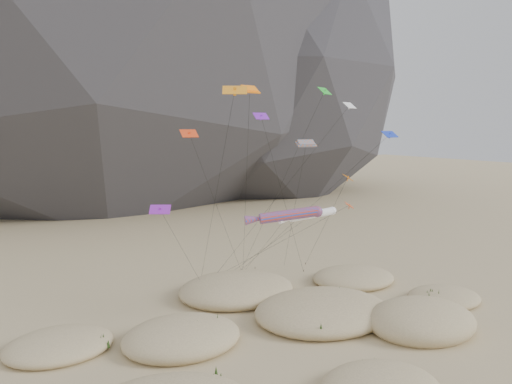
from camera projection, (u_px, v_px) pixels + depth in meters
ground at (333, 341)px, 48.65m from camera, size 500.00×500.00×0.00m
dunes at (287, 323)px, 51.34m from camera, size 51.72×36.81×4.09m
dune_grass at (305, 318)px, 52.35m from camera, size 42.33×29.20×1.41m
kite_stakes at (241, 275)px, 69.94m from camera, size 20.25×5.15×0.30m
rainbow_tube_kite at (286, 215)px, 53.86m from camera, size 9.01×19.49×12.23m
white_tube_kite at (309, 215)px, 55.46m from camera, size 7.37×16.76×11.75m
orange_parafoil at (250, 93)px, 53.19m from camera, size 8.48×15.90×25.17m
multi_parafoil at (306, 146)px, 55.62m from camera, size 8.77×16.59×19.38m
delta_kites at (290, 142)px, 56.27m from camera, size 30.09×22.43×25.74m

